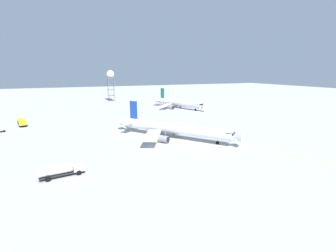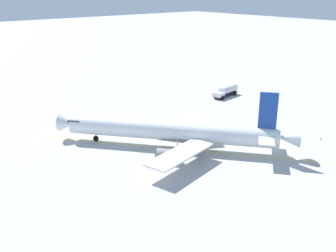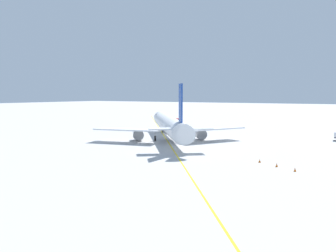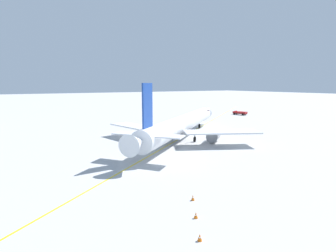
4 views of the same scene
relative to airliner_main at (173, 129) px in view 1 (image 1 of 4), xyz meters
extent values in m
plane|color=#B2B2B2|center=(4.97, 1.79, -3.10)|extent=(600.00, 600.00, 0.00)
cylinder|color=white|center=(0.47, 0.37, 0.19)|extent=(33.59, 27.30, 3.65)
cone|color=white|center=(17.09, 13.32, 0.19)|extent=(4.50, 4.58, 3.47)
cone|color=white|center=(-16.39, -12.77, 0.49)|extent=(5.06, 4.91, 3.10)
cube|color=black|center=(15.36, 11.96, 1.01)|extent=(3.80, 3.92, 0.70)
ellipsoid|color=slate|center=(-1.10, -0.85, -0.81)|extent=(13.30, 11.38, 2.01)
cube|color=#193D93|center=(-13.32, -10.38, 5.31)|extent=(2.67, 2.16, 6.59)
cube|color=white|center=(-15.25, -7.91, 0.92)|extent=(5.00, 5.39, 0.20)
cube|color=white|center=(-11.40, -12.85, 0.92)|extent=(5.00, 5.39, 0.20)
cube|color=white|center=(-7.72, 5.24, -0.45)|extent=(7.36, 14.72, 0.28)
cube|color=white|center=(3.19, -8.76, -0.45)|extent=(14.57, 10.27, 0.28)
cylinder|color=gray|center=(-4.31, 5.21, -1.83)|extent=(4.24, 4.01, 2.27)
cylinder|color=black|center=(-2.85, 6.35, -1.83)|extent=(1.30, 1.61, 1.93)
cylinder|color=gray|center=(4.00, -5.45, -1.83)|extent=(4.24, 4.01, 2.27)
cylinder|color=black|center=(5.46, -4.32, -1.83)|extent=(1.30, 1.61, 1.93)
cylinder|color=#9EA0A5|center=(12.38, 9.65, -1.50)|extent=(0.20, 0.20, 2.11)
cylinder|color=black|center=(12.38, 9.65, -2.55)|extent=(1.05, 0.91, 1.10)
cylinder|color=#9EA0A5|center=(-3.08, 1.69, -1.50)|extent=(0.20, 0.20, 2.11)
cylinder|color=black|center=(-3.08, 1.69, -2.55)|extent=(1.05, 0.91, 1.10)
cylinder|color=#9EA0A5|center=(0.89, -3.40, -1.50)|extent=(0.20, 0.20, 2.11)
cylinder|color=black|center=(0.89, -3.40, -2.55)|extent=(1.05, 0.91, 1.10)
cylinder|color=silver|center=(-59.71, 30.77, 0.07)|extent=(33.33, 16.27, 3.82)
cone|color=silver|center=(-42.64, 37.57, 0.07)|extent=(4.13, 4.49, 3.63)
cone|color=silver|center=(-77.07, 23.85, 0.37)|extent=(4.92, 4.50, 3.25)
cube|color=black|center=(-44.68, 36.76, 0.93)|extent=(3.43, 3.91, 0.70)
ellipsoid|color=slate|center=(-61.31, 30.13, -0.99)|extent=(12.76, 7.78, 2.10)
cube|color=#146B4C|center=(-73.76, 25.17, 5.25)|extent=(3.06, 1.41, 6.55)
cube|color=silver|center=(-75.10, 28.55, 0.83)|extent=(4.54, 6.30, 0.20)
cube|color=silver|center=(-72.41, 21.79, 0.83)|extent=(4.54, 6.30, 0.20)
cube|color=silver|center=(-65.79, 37.41, -0.60)|extent=(4.36, 13.21, 0.28)
cube|color=silver|center=(-59.56, 21.77, -0.60)|extent=(11.92, 11.36, 0.28)
cylinder|color=gray|center=(-62.74, 36.52, -2.05)|extent=(3.92, 3.44, 2.40)
cylinder|color=black|center=(-61.18, 37.14, -2.05)|extent=(0.89, 1.95, 2.04)
cylinder|color=gray|center=(-57.96, 24.51, -2.05)|extent=(3.92, 3.44, 2.40)
cylinder|color=black|center=(-56.40, 25.13, -2.05)|extent=(0.89, 1.95, 2.04)
cylinder|color=#9EA0A5|center=(-47.58, 35.60, -1.58)|extent=(0.20, 0.20, 1.95)
cylinder|color=black|center=(-47.58, 35.60, -2.55)|extent=(1.13, 0.69, 1.10)
cylinder|color=#9EA0A5|center=(-62.53, 33.21, -1.58)|extent=(0.20, 0.20, 1.95)
cylinder|color=black|center=(-62.53, 33.21, -2.55)|extent=(1.13, 0.69, 1.10)
cylinder|color=#9EA0A5|center=(-60.08, 27.06, -1.58)|extent=(0.20, 0.20, 1.95)
cylinder|color=black|center=(-60.08, 27.06, -2.55)|extent=(1.13, 0.69, 1.10)
cube|color=#232326|center=(-42.79, -51.59, -2.30)|extent=(10.72, 4.50, 0.20)
cube|color=yellow|center=(-46.73, -52.48, -1.60)|extent=(2.92, 3.09, 1.20)
cube|color=black|center=(-47.80, -52.73, -1.42)|extent=(0.57, 2.17, 0.67)
cube|color=yellow|center=(-41.52, -51.30, -1.40)|extent=(8.27, 4.31, 1.60)
cube|color=red|center=(-46.73, -52.48, -0.90)|extent=(0.99, 1.93, 0.16)
cylinder|color=black|center=(-46.07, -53.68, -2.40)|extent=(1.43, 0.58, 1.40)
cylinder|color=black|center=(-46.65, -51.12, -2.40)|extent=(1.43, 0.58, 1.40)
cylinder|color=black|center=(-39.22, -52.13, -2.40)|extent=(1.43, 0.58, 1.40)
cylinder|color=black|center=(-39.81, -49.57, -2.40)|extent=(1.43, 0.58, 1.40)
cube|color=white|center=(-32.96, -56.58, -2.23)|extent=(2.42, 2.18, 0.55)
cube|color=black|center=(-33.24, -56.14, -2.15)|extent=(1.50, 1.03, 0.31)
cylinder|color=black|center=(-33.82, -57.15, -2.70)|extent=(0.68, 0.82, 0.80)
cylinder|color=black|center=(-32.09, -56.00, -2.70)|extent=(0.68, 0.82, 0.80)
cube|color=#232326|center=(18.48, -35.04, -2.45)|extent=(3.43, 9.48, 0.20)
cube|color=silver|center=(17.99, -31.64, -1.80)|extent=(2.81, 2.73, 1.10)
cube|color=black|center=(17.83, -30.55, -1.64)|extent=(2.08, 0.38, 0.62)
cylinder|color=silver|center=(18.67, -36.32, -1.29)|extent=(3.06, 6.90, 2.12)
cylinder|color=black|center=(16.78, -32.00, -2.55)|extent=(0.44, 1.13, 1.10)
cylinder|color=black|center=(19.25, -31.65, -2.55)|extent=(0.44, 1.13, 1.10)
cylinder|color=black|center=(17.67, -38.15, -2.55)|extent=(0.44, 1.13, 1.10)
cylinder|color=black|center=(20.14, -37.79, -2.55)|extent=(0.44, 1.13, 1.10)
cylinder|color=slate|center=(-110.00, 0.46, 5.55)|extent=(0.24, 0.24, 17.31)
cylinder|color=slate|center=(-114.42, 0.46, 5.55)|extent=(0.24, 0.24, 17.31)
cylinder|color=slate|center=(-114.42, -3.95, 5.55)|extent=(0.24, 0.24, 17.31)
cylinder|color=slate|center=(-110.00, -3.95, 5.55)|extent=(0.24, 0.24, 17.31)
cube|color=slate|center=(-112.21, -1.74, 1.22)|extent=(4.61, 4.61, 0.16)
cube|color=slate|center=(-112.21, -1.74, 5.55)|extent=(4.61, 4.61, 0.16)
cube|color=slate|center=(-112.21, -1.74, 9.88)|extent=(4.61, 4.61, 0.16)
cube|color=slate|center=(-112.21, -1.74, 14.35)|extent=(5.21, 5.21, 0.30)
sphere|color=white|center=(-112.21, -1.74, 17.28)|extent=(5.56, 5.56, 5.56)
cube|color=yellow|center=(-5.40, -3.24, -3.10)|extent=(156.97, 116.04, 0.01)
cone|color=orange|center=(-15.94, -25.19, -2.83)|extent=(0.36, 0.36, 0.55)
cylinder|color=white|center=(-15.94, -25.19, -2.80)|extent=(0.22, 0.22, 0.06)
cone|color=orange|center=(-17.90, -28.23, -2.83)|extent=(0.36, 0.36, 0.55)
cylinder|color=white|center=(-17.90, -28.23, -2.80)|extent=(0.22, 0.22, 0.06)
cone|color=orange|center=(-19.74, -31.10, -2.83)|extent=(0.36, 0.36, 0.55)
cylinder|color=white|center=(-19.74, -31.10, -2.80)|extent=(0.22, 0.22, 0.06)
camera|label=1|loc=(71.38, -32.26, 19.42)|focal=25.07mm
camera|label=2|loc=(-52.83, 45.81, 26.01)|focal=42.44mm
camera|label=3|loc=(-69.22, -42.39, 6.97)|focal=40.38mm
camera|label=4|loc=(-31.39, -45.48, 8.49)|focal=28.57mm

